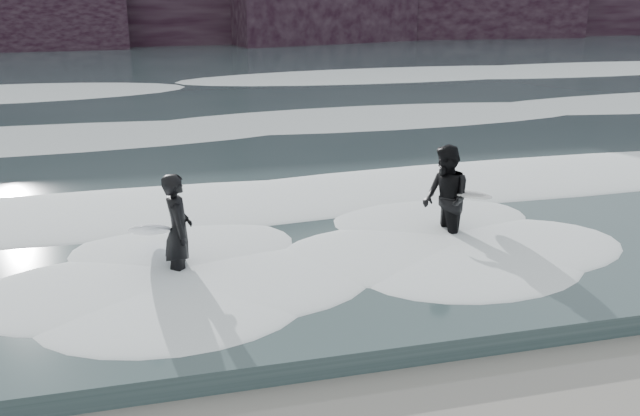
# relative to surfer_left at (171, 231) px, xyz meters

# --- Properties ---
(sea) EXTENTS (90.00, 52.00, 0.30)m
(sea) POSITION_rel_surfer_left_xyz_m (2.62, 22.88, -0.74)
(sea) COLOR #334547
(sea) RESTS_ON ground
(foam_near) EXTENTS (60.00, 3.20, 0.20)m
(foam_near) POSITION_rel_surfer_left_xyz_m (2.62, 2.88, -0.49)
(foam_near) COLOR white
(foam_near) RESTS_ON sea
(foam_mid) EXTENTS (60.00, 4.00, 0.24)m
(foam_mid) POSITION_rel_surfer_left_xyz_m (2.62, 9.88, -0.47)
(foam_mid) COLOR white
(foam_mid) RESTS_ON sea
(foam_far) EXTENTS (60.00, 4.80, 0.30)m
(foam_far) POSITION_rel_surfer_left_xyz_m (2.62, 18.88, -0.44)
(foam_far) COLOR white
(foam_far) RESTS_ON sea
(surfer_left) EXTENTS (0.98, 2.20, 1.75)m
(surfer_left) POSITION_rel_surfer_left_xyz_m (0.00, 0.00, 0.00)
(surfer_left) COLOR black
(surfer_left) RESTS_ON ground
(surfer_right) EXTENTS (1.17, 1.92, 1.82)m
(surfer_right) POSITION_rel_surfer_left_xyz_m (4.54, 0.32, 0.03)
(surfer_right) COLOR black
(surfer_right) RESTS_ON ground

